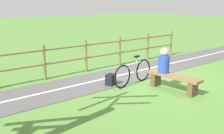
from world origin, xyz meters
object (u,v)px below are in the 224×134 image
object	(u,v)px
bicycle	(133,73)
bench	(173,80)
backpack	(111,80)
person_seated	(164,62)

from	to	relation	value
bicycle	bench	bearing A→B (deg)	105.66
bicycle	backpack	world-z (taller)	bicycle
bicycle	backpack	bearing A→B (deg)	-38.61
bicycle	backpack	distance (m)	0.75
person_seated	bicycle	xyz separation A→B (m)	(0.81, 0.47, -0.43)
bench	backpack	distance (m)	1.91
person_seated	bicycle	world-z (taller)	person_seated
person_seated	bicycle	bearing A→B (deg)	26.17
bench	bicycle	xyz separation A→B (m)	(1.17, 0.50, 0.05)
bench	bicycle	bearing A→B (deg)	18.91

